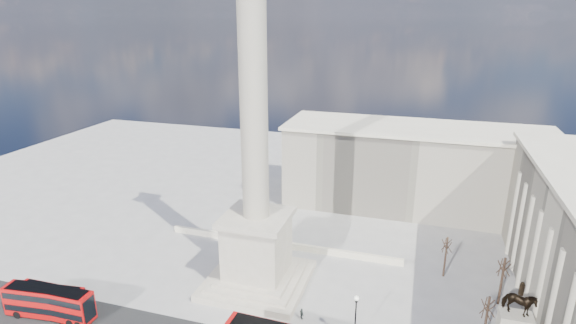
# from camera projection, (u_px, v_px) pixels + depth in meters

# --- Properties ---
(ground) EXTENTS (180.00, 180.00, 0.00)m
(ground) POSITION_uv_depth(u_px,v_px,m) (245.00, 303.00, 60.66)
(ground) COLOR #A29F99
(ground) RESTS_ON ground
(nelsons_column) EXTENTS (14.00, 14.00, 49.85)m
(nelsons_column) POSITION_uv_depth(u_px,v_px,m) (256.00, 201.00, 61.19)
(nelsons_column) COLOR #BCB29D
(nelsons_column) RESTS_ON ground
(balustrade_wall) EXTENTS (40.00, 0.60, 1.10)m
(balustrade_wall) POSITION_uv_depth(u_px,v_px,m) (281.00, 244.00, 75.03)
(balustrade_wall) COLOR beige
(balustrade_wall) RESTS_ON ground
(building_northeast) EXTENTS (51.00, 17.00, 16.60)m
(building_northeast) POSITION_uv_depth(u_px,v_px,m) (414.00, 167.00, 88.85)
(building_northeast) COLOR beige
(building_northeast) RESTS_ON ground
(red_bus_a) EXTENTS (10.44, 2.60, 4.22)m
(red_bus_a) POSITION_uv_depth(u_px,v_px,m) (56.00, 303.00, 57.08)
(red_bus_a) COLOR #B30909
(red_bus_a) RESTS_ON ground
(red_bus_e) EXTENTS (10.61, 3.53, 4.22)m
(red_bus_e) POSITION_uv_depth(u_px,v_px,m) (45.00, 301.00, 57.33)
(red_bus_e) COLOR #B30909
(red_bus_e) RESTS_ON ground
(victorian_lamp) EXTENTS (0.57, 0.57, 6.59)m
(victorian_lamp) POSITION_uv_depth(u_px,v_px,m) (356.00, 316.00, 51.90)
(victorian_lamp) COLOR black
(victorian_lamp) RESTS_ON ground
(bare_tree_near) EXTENTS (1.70, 1.70, 7.45)m
(bare_tree_near) POSITION_uv_depth(u_px,v_px,m) (488.00, 306.00, 50.46)
(bare_tree_near) COLOR #332319
(bare_tree_near) RESTS_ON ground
(bare_tree_mid) EXTENTS (1.93, 1.93, 7.31)m
(bare_tree_mid) POSITION_uv_depth(u_px,v_px,m) (504.00, 266.00, 58.71)
(bare_tree_mid) COLOR #332319
(bare_tree_mid) RESTS_ON ground
(bare_tree_far) EXTENTS (1.66, 1.66, 6.76)m
(bare_tree_far) POSITION_uv_depth(u_px,v_px,m) (447.00, 244.00, 65.27)
(bare_tree_far) COLOR #332319
(bare_tree_far) RESTS_ON ground
(pedestrian_crossing) EXTENTS (0.89, 0.90, 1.52)m
(pedestrian_crossing) POSITION_uv_depth(u_px,v_px,m) (302.00, 314.00, 57.24)
(pedestrian_crossing) COLOR #212624
(pedestrian_crossing) RESTS_ON ground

